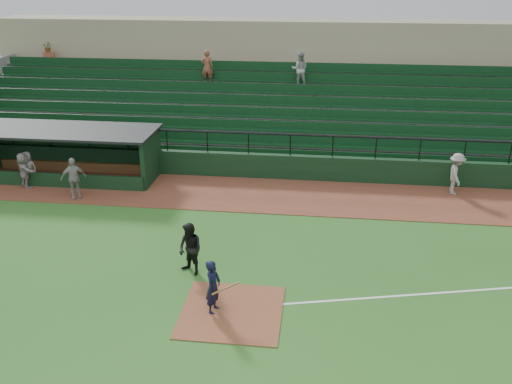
# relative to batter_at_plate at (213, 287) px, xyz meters

# --- Properties ---
(ground) EXTENTS (90.00, 90.00, 0.00)m
(ground) POSITION_rel_batter_at_plate_xyz_m (0.53, 1.02, -0.85)
(ground) COLOR #285D1E
(ground) RESTS_ON ground
(warning_track) EXTENTS (40.00, 4.00, 0.03)m
(warning_track) POSITION_rel_batter_at_plate_xyz_m (0.53, 9.02, -0.84)
(warning_track) COLOR brown
(warning_track) RESTS_ON ground
(home_plate_dirt) EXTENTS (3.00, 3.00, 0.03)m
(home_plate_dirt) POSITION_rel_batter_at_plate_xyz_m (0.53, 0.02, -0.84)
(home_plate_dirt) COLOR brown
(home_plate_dirt) RESTS_ON ground
(foul_line) EXTENTS (17.49, 4.44, 0.01)m
(foul_line) POSITION_rel_batter_at_plate_xyz_m (8.53, 2.22, -0.85)
(foul_line) COLOR white
(foul_line) RESTS_ON ground
(stadium_structure) EXTENTS (38.00, 13.08, 6.40)m
(stadium_structure) POSITION_rel_batter_at_plate_xyz_m (0.53, 17.48, 1.45)
(stadium_structure) COLOR black
(stadium_structure) RESTS_ON ground
(dugout) EXTENTS (8.90, 3.20, 2.42)m
(dugout) POSITION_rel_batter_at_plate_xyz_m (-9.22, 10.58, 0.48)
(dugout) COLOR black
(dugout) RESTS_ON ground
(batter_at_plate) EXTENTS (1.06, 0.71, 1.71)m
(batter_at_plate) POSITION_rel_batter_at_plate_xyz_m (0.00, 0.00, 0.00)
(batter_at_plate) COLOR black
(batter_at_plate) RESTS_ON ground
(umpire) EXTENTS (1.11, 1.05, 1.82)m
(umpire) POSITION_rel_batter_at_plate_xyz_m (-1.17, 2.06, 0.05)
(umpire) COLOR black
(umpire) RESTS_ON ground
(runner) EXTENTS (0.74, 1.24, 1.90)m
(runner) POSITION_rel_batter_at_plate_xyz_m (9.03, 10.19, 0.12)
(runner) COLOR gray
(runner) RESTS_ON warning_track
(dugout_player_a) EXTENTS (1.16, 0.98, 1.86)m
(dugout_player_a) POSITION_rel_batter_at_plate_xyz_m (-7.73, 7.65, 0.11)
(dugout_player_a) COLOR #9C9692
(dugout_player_a) RESTS_ON warning_track
(dugout_player_b) EXTENTS (0.77, 0.50, 1.58)m
(dugout_player_b) POSITION_rel_batter_at_plate_xyz_m (-10.57, 9.03, -0.03)
(dugout_player_b) COLOR #A09B96
(dugout_player_b) RESTS_ON warning_track
(dugout_player_c) EXTENTS (1.50, 1.38, 1.67)m
(dugout_player_c) POSITION_rel_batter_at_plate_xyz_m (-10.57, 8.62, 0.01)
(dugout_player_c) COLOR #9F9A94
(dugout_player_c) RESTS_ON warning_track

